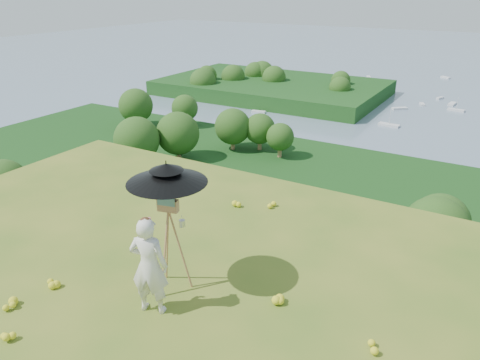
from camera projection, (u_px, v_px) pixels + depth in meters
The scene contains 9 objects.
shoreline_tier at pixel (453, 243), 79.07m from camera, with size 170.00×28.00×8.00m, color #706559.
peninsula at pixel (272, 81), 175.00m from camera, with size 90.00×60.00×12.00m, color #0E3610, non-canonical shape.
slope_trees at pixel (429, 235), 39.15m from camera, with size 110.00×50.00×6.00m, color #214D17, non-canonical shape.
harbor_town at pixel (460, 208), 76.56m from camera, with size 110.00×22.00×5.00m, color silver, non-canonical shape.
moored_boats at pixel (451, 110), 152.35m from camera, with size 140.00×140.00×0.70m, color silver, non-canonical shape.
painter at pixel (149, 266), 6.58m from camera, with size 0.55×0.36×1.52m, color silver.
field_easel at pixel (170, 241), 7.08m from camera, with size 0.63×0.63×1.66m, color #9F6743, non-canonical shape.
sun_umbrella at pixel (167, 185), 6.75m from camera, with size 1.18×1.18×0.75m, color black, non-canonical shape.
painter_cap at pixel (145, 221), 6.30m from camera, with size 0.18×0.21×0.10m, color #E37C81, non-canonical shape.
Camera 1 is at (3.72, -2.62, 4.42)m, focal length 35.00 mm.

